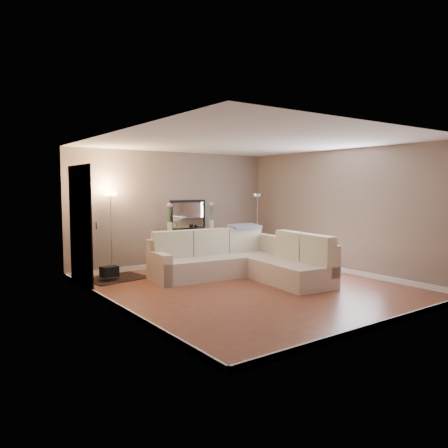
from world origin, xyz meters
TOP-DOWN VIEW (x-y plane):
  - floor at (0.00, 0.00)m, footprint 5.00×5.50m
  - ceiling at (0.00, 0.00)m, footprint 5.00×5.50m
  - wall_back at (0.00, 2.76)m, footprint 5.00×0.02m
  - wall_front at (0.00, -2.76)m, footprint 5.00×0.02m
  - wall_left at (-2.51, 0.00)m, footprint 0.02×5.50m
  - wall_right at (2.51, 0.00)m, footprint 0.02×5.50m
  - baseboard_back at (0.00, 2.73)m, footprint 5.00×0.03m
  - baseboard_front at (0.00, -2.73)m, footprint 5.00×0.03m
  - baseboard_left at (-2.48, 0.00)m, footprint 0.03×5.50m
  - baseboard_right at (2.48, 0.00)m, footprint 0.03×5.50m
  - doorway at (-2.48, 1.70)m, footprint 0.02×1.20m
  - switch_plate at (-2.48, 0.85)m, footprint 0.02×0.08m
  - sectional_sofa at (0.42, 0.77)m, footprint 2.77×2.85m
  - throw_blanket at (0.97, 1.38)m, footprint 0.70×0.43m
  - console_table at (0.24, 2.54)m, footprint 1.30×0.42m
  - leaning_mirror at (0.33, 2.70)m, footprint 0.90×0.10m
  - table_decor at (0.32, 2.50)m, footprint 0.54×0.13m
  - flower_vase_left at (-0.22, 2.57)m, footprint 0.15×0.12m
  - flower_vase_right at (0.86, 2.51)m, footprint 0.15×0.12m
  - floor_lamp_lit at (-1.61, 2.50)m, footprint 0.27×0.27m
  - floor_lamp_unlit at (2.08, 2.28)m, footprint 0.29×0.29m
  - charcoal_rug at (-1.66, 2.17)m, footprint 1.21×0.97m
  - black_bag at (-1.83, 2.06)m, footprint 0.34×0.26m

SIDE VIEW (x-z plane):
  - floor at x=0.00m, z-range -0.01..0.00m
  - charcoal_rug at x=-1.66m, z-range 0.00..0.01m
  - baseboard_back at x=0.00m, z-range 0.00..0.10m
  - baseboard_front at x=0.00m, z-range 0.00..0.10m
  - baseboard_left at x=-2.48m, z-range 0.00..0.10m
  - baseboard_right at x=2.48m, z-range 0.00..0.10m
  - black_bag at x=-1.83m, z-range 0.08..0.28m
  - sectional_sofa at x=0.42m, z-range -0.12..0.82m
  - console_table at x=0.24m, z-range 0.05..0.84m
  - table_decor at x=0.32m, z-range 0.76..0.89m
  - throw_blanket at x=0.97m, z-range 0.92..1.01m
  - flower_vase_left at x=-0.22m, z-range 0.74..1.41m
  - flower_vase_right at x=0.86m, z-range 0.74..1.41m
  - doorway at x=-2.48m, z-range 0.00..2.20m
  - leaning_mirror at x=0.33m, z-range 0.80..1.51m
  - floor_lamp_unlit at x=2.08m, z-range 0.34..1.99m
  - switch_plate at x=-2.48m, z-range 1.14..1.26m
  - floor_lamp_lit at x=-1.61m, z-range 0.35..2.06m
  - wall_back at x=0.00m, z-range 0.00..2.60m
  - wall_front at x=0.00m, z-range 0.00..2.60m
  - wall_left at x=-2.51m, z-range 0.00..2.60m
  - wall_right at x=2.51m, z-range 0.00..2.60m
  - ceiling at x=0.00m, z-range 2.60..2.61m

